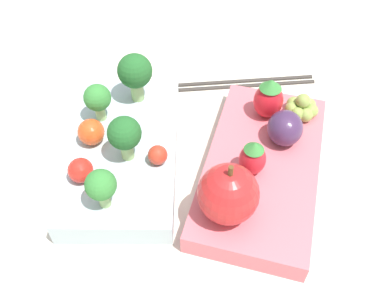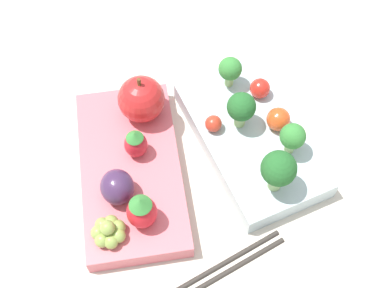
# 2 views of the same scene
# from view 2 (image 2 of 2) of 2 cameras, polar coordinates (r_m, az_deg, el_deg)

# --- Properties ---
(ground_plane) EXTENTS (4.00, 4.00, 0.00)m
(ground_plane) POSITION_cam_2_polar(r_m,az_deg,el_deg) (0.64, 0.00, -1.67)
(ground_plane) COLOR beige
(bento_box_savoury) EXTENTS (0.22, 0.14, 0.03)m
(bento_box_savoury) POSITION_cam_2_polar(r_m,az_deg,el_deg) (0.65, 6.21, 0.76)
(bento_box_savoury) COLOR silver
(bento_box_savoury) RESTS_ON ground_plane
(bento_box_fruit) EXTENTS (0.23, 0.14, 0.02)m
(bento_box_fruit) POSITION_cam_2_polar(r_m,az_deg,el_deg) (0.62, -6.44, -3.13)
(bento_box_fruit) COLOR #DB6670
(bento_box_fruit) RESTS_ON ground_plane
(broccoli_floret_0) EXTENTS (0.03, 0.03, 0.05)m
(broccoli_floret_0) POSITION_cam_2_polar(r_m,az_deg,el_deg) (0.61, 5.28, 3.87)
(broccoli_floret_0) COLOR #93B770
(broccoli_floret_0) RESTS_ON bento_box_savoury
(broccoli_floret_1) EXTENTS (0.03, 0.03, 0.04)m
(broccoli_floret_1) POSITION_cam_2_polar(r_m,az_deg,el_deg) (0.65, 4.09, 7.93)
(broccoli_floret_1) COLOR #93B770
(broccoli_floret_1) RESTS_ON bento_box_savoury
(broccoli_floret_2) EXTENTS (0.04, 0.04, 0.06)m
(broccoli_floret_2) POSITION_cam_2_polar(r_m,az_deg,el_deg) (0.57, 9.21, -2.70)
(broccoli_floret_2) COLOR #93B770
(broccoli_floret_2) RESTS_ON bento_box_savoury
(broccoli_floret_3) EXTENTS (0.03, 0.03, 0.05)m
(broccoli_floret_3) POSITION_cam_2_polar(r_m,az_deg,el_deg) (0.60, 10.68, 0.74)
(broccoli_floret_3) COLOR #93B770
(broccoli_floret_3) RESTS_ON bento_box_savoury
(cherry_tomato_0) EXTENTS (0.02, 0.02, 0.02)m
(cherry_tomato_0) POSITION_cam_2_polar(r_m,az_deg,el_deg) (0.63, 2.30, 2.19)
(cherry_tomato_0) COLOR red
(cherry_tomato_0) RESTS_ON bento_box_savoury
(cherry_tomato_1) EXTENTS (0.02, 0.02, 0.02)m
(cherry_tomato_1) POSITION_cam_2_polar(r_m,az_deg,el_deg) (0.66, 7.26, 5.91)
(cherry_tomato_1) COLOR red
(cherry_tomato_1) RESTS_ON bento_box_savoury
(cherry_tomato_2) EXTENTS (0.03, 0.03, 0.03)m
(cherry_tomato_2) POSITION_cam_2_polar(r_m,az_deg,el_deg) (0.63, 9.18, 2.67)
(cherry_tomato_2) COLOR #DB4C1E
(cherry_tomato_2) RESTS_ON bento_box_savoury
(apple) EXTENTS (0.06, 0.06, 0.07)m
(apple) POSITION_cam_2_polar(r_m,az_deg,el_deg) (0.63, -5.42, 4.80)
(apple) COLOR red
(apple) RESTS_ON bento_box_fruit
(strawberry_0) EXTENTS (0.03, 0.03, 0.05)m
(strawberry_0) POSITION_cam_2_polar(r_m,az_deg,el_deg) (0.56, -5.40, -7.12)
(strawberry_0) COLOR red
(strawberry_0) RESTS_ON bento_box_fruit
(strawberry_1) EXTENTS (0.03, 0.03, 0.04)m
(strawberry_1) POSITION_cam_2_polar(r_m,az_deg,el_deg) (0.61, -6.03, 0.06)
(strawberry_1) COLOR red
(strawberry_1) RESTS_ON bento_box_fruit
(plum) EXTENTS (0.04, 0.04, 0.04)m
(plum) POSITION_cam_2_polar(r_m,az_deg,el_deg) (0.58, -7.98, -4.56)
(plum) COLOR #42284C
(plum) RESTS_ON bento_box_fruit
(grape_cluster) EXTENTS (0.04, 0.04, 0.03)m
(grape_cluster) POSITION_cam_2_polar(r_m,az_deg,el_deg) (0.57, -8.89, -9.20)
(grape_cluster) COLOR #8EA84C
(grape_cluster) RESTS_ON bento_box_fruit
(chopsticks_pair) EXTENTS (0.06, 0.21, 0.01)m
(chopsticks_pair) POSITION_cam_2_polar(r_m,az_deg,el_deg) (0.58, 0.75, -14.55)
(chopsticks_pair) COLOR #332D28
(chopsticks_pair) RESTS_ON ground_plane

